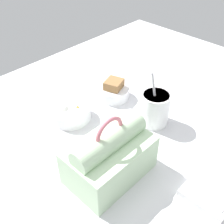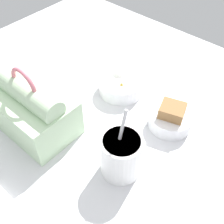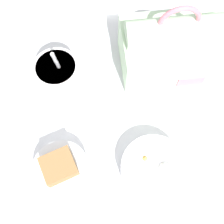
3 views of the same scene
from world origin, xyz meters
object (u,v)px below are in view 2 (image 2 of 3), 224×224
at_px(bento_bowl_sandwich, 171,118).
at_px(bento_bowl_snacks, 121,85).
at_px(lunch_bag, 32,109).
at_px(soup_cup, 121,155).

relative_size(bento_bowl_sandwich, bento_bowl_snacks, 0.85).
distance_m(bento_bowl_sandwich, bento_bowl_snacks, 0.18).
xyz_separation_m(lunch_bag, bento_bowl_sandwich, (-0.26, -0.23, -0.04)).
height_order(soup_cup, bento_bowl_sandwich, soup_cup).
relative_size(lunch_bag, bento_bowl_sandwich, 1.96).
bearing_deg(bento_bowl_snacks, soup_cup, 129.73).
distance_m(soup_cup, bento_bowl_sandwich, 0.19).
height_order(lunch_bag, soup_cup, lunch_bag).
relative_size(lunch_bag, soup_cup, 1.22).
bearing_deg(bento_bowl_sandwich, bento_bowl_snacks, -6.03).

